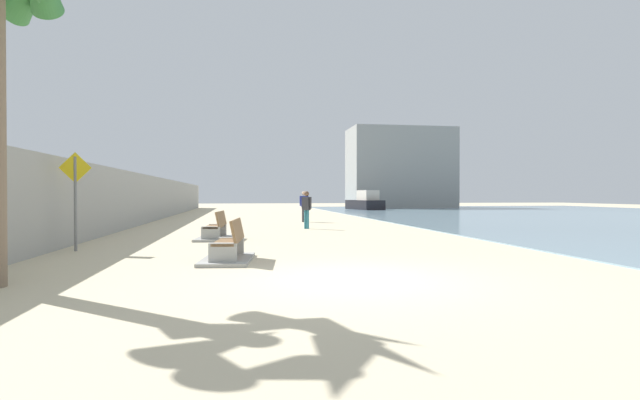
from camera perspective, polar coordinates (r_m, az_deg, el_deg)
The scene contains 9 objects.
ground_plane at distance 26.69m, azimuth -4.82°, elevation -2.70°, with size 120.00×120.00×0.00m, color beige.
seawall at distance 27.12m, azimuth -20.83°, elevation 0.09°, with size 0.80×64.00×2.63m, color #9E9E99.
bench_near at distance 11.49m, azimuth -10.74°, elevation -5.95°, with size 1.32×2.21×0.98m.
bench_far at distance 17.12m, azimuth -12.27°, elevation -3.79°, with size 1.34×2.21×0.98m.
person_walking at distance 27.34m, azimuth -1.89°, elevation -0.47°, with size 0.52×0.24×1.74m.
person_standing at distance 21.89m, azimuth -1.59°, elevation -0.81°, with size 0.41×0.39×1.71m.
boat_far_left at distance 49.62m, azimuth 5.37°, elevation -0.29°, with size 3.02×5.59×1.96m.
pedestrian_sign at distance 14.83m, azimuth -26.91°, elevation 1.10°, with size 0.85×0.08×2.71m.
harbor_building at distance 57.68m, azimuth 9.46°, elevation 3.71°, with size 12.00×6.00×9.32m, color gray.
Camera 1 is at (-2.03, -8.56, 1.55)m, focal length 27.10 mm.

